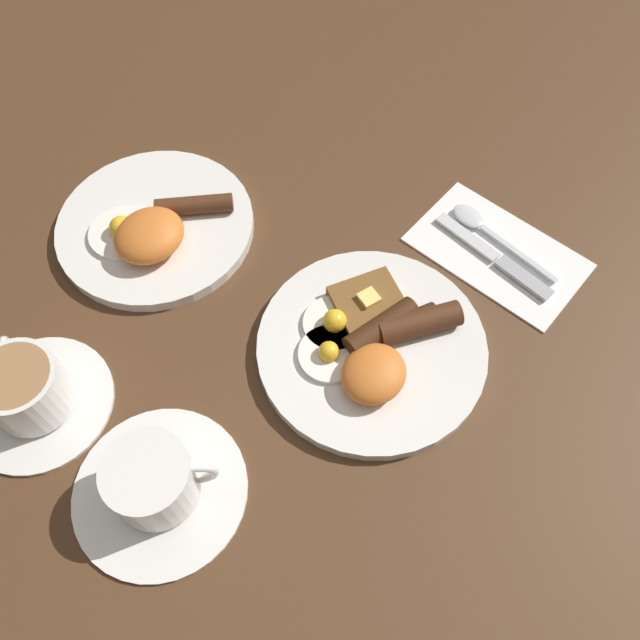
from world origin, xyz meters
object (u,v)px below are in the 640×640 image
Objects in this scene: knife at (500,260)px; breakfast_plate_far at (154,227)px; spoon at (480,225)px; teacup_near at (155,483)px; teacup_far at (28,392)px; breakfast_plate_near at (373,344)px.

breakfast_plate_far is at bearing 39.85° from knife.
spoon reaches higher than knife.
teacup_near reaches higher than knife.
teacup_far reaches higher than breakfast_plate_far.
knife is at bearing -14.32° from breakfast_plate_near.
knife is (0.44, -0.11, -0.02)m from teacup_near.
teacup_near is 1.10× the size of spoon.
breakfast_plate_near is 0.19m from knife.
breakfast_plate_far reaches higher than breakfast_plate_near.
spoon is (0.25, -0.30, -0.01)m from breakfast_plate_far.
teacup_near and teacup_far have the same top height.
breakfast_plate_far is 1.47× the size of knife.
teacup_far reaches higher than breakfast_plate_near.
breakfast_plate_far is 0.41m from knife.
teacup_near is (-0.21, -0.23, 0.01)m from breakfast_plate_far.
teacup_far is at bearing 65.40° from knife.
spoon is (0.48, -0.23, -0.02)m from teacup_far.
breakfast_plate_near is at bearing -14.69° from teacup_near.
spoon is at bearing -26.08° from knife.
knife is 1.05× the size of spoon.
breakfast_plate_near is at bearing 82.67° from knife.
breakfast_plate_far is 1.41× the size of teacup_near.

